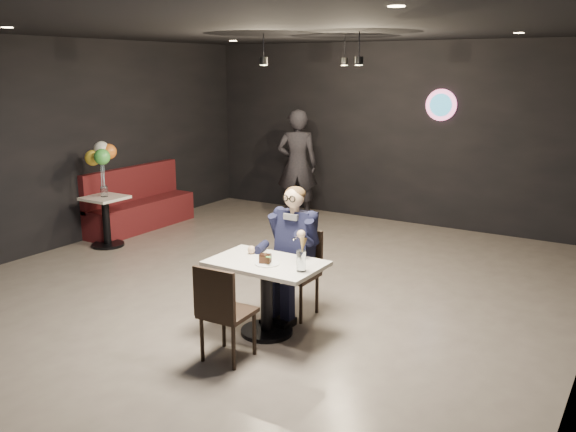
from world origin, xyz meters
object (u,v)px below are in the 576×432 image
Objects in this scene: seated_man at (295,250)px; side_table at (106,224)px; sundae_glass at (301,261)px; booth_bench at (140,198)px; chair_far at (295,274)px; balloon_vase at (104,191)px; chair_near at (228,311)px; main_table at (266,298)px; passerby at (297,165)px.

seated_man is 2.11× the size of side_table.
booth_bench reaches higher than sundae_glass.
chair_far is 3.79m from balloon_vase.
sundae_glass is 4.36m from balloon_vase.
booth_bench is at bearing 141.02° from chair_near.
side_table is at bearing 168.62° from chair_far.
balloon_vase is (-3.70, 0.75, 0.37)m from chair_far.
balloon_vase is (-3.70, 1.30, 0.45)m from main_table.
booth_bench reaches higher than chair_near.
chair_far is at bearing 90.00° from main_table.
sundae_glass is (0.44, -0.07, 0.47)m from main_table.
sundae_glass is at bearing -28.04° from booth_bench.
main_table is 0.76× the size of seated_man.
sundae_glass reaches higher than balloon_vase.
chair_near is 0.48× the size of passerby.
seated_man reaches higher than side_table.
main_table is at bearing -19.28° from balloon_vase.
sundae_glass is 4.39m from side_table.
chair_near reaches higher than main_table.
seated_man is (0.00, 0.55, 0.34)m from main_table.
sundae_glass is at bearing 93.30° from passerby.
seated_man reaches higher than booth_bench.
side_table is (-3.70, 0.75, -0.12)m from chair_far.
booth_bench is at bearing 156.44° from chair_far.
main_table is 0.56m from chair_far.
balloon_vase is at bearing 168.62° from seated_man.
sundae_glass is at bearing -54.82° from seated_man.
main_table is 1.20× the size of chair_near.
booth_bench is at bearing 151.96° from sundae_glass.
chair_far is 0.64× the size of seated_man.
chair_near is 1.20m from seated_man.
main_table is at bearing -19.28° from side_table.
passerby is at bearing 121.37° from sundae_glass.
main_table is 5.58× the size of sundae_glass.
chair_near is 0.64× the size of seated_man.
passerby is (-2.61, 4.28, 0.10)m from sundae_glass.
chair_near is 4.66× the size of sundae_glass.
passerby is (1.83, 1.91, 0.45)m from booth_bench.
chair_near is at bearing -36.11° from booth_bench.
chair_near is 0.46× the size of booth_bench.
sundae_glass is (0.44, 0.56, 0.39)m from chair_near.
sundae_glass reaches higher than chair_near.
chair_near reaches higher than side_table.
booth_bench is at bearing 156.44° from seated_man.
sundae_glass is (0.44, -0.62, 0.39)m from chair_far.
side_table is at bearing 168.62° from seated_man.
seated_man is at bearing 90.00° from main_table.
chair_far is 5.95× the size of balloon_vase.
seated_man is at bearing -23.56° from booth_bench.
main_table reaches higher than side_table.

